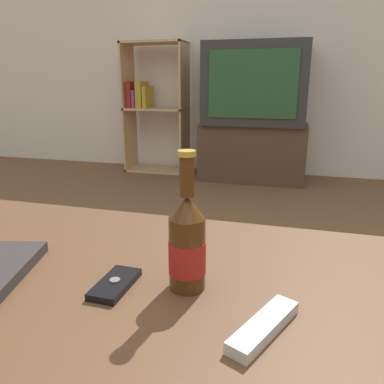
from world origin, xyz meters
TOP-DOWN VIEW (x-y plane):
  - back_wall at (0.00, 3.02)m, footprint 8.00×0.05m
  - coffee_table at (0.00, 0.00)m, footprint 1.38×0.86m
  - tv_stand at (-0.07, 2.72)m, footprint 0.90×0.45m
  - television at (-0.07, 2.72)m, footprint 0.84×0.54m
  - bookshelf at (-1.04, 2.81)m, footprint 0.58×0.30m
  - beer_bottle at (0.09, 0.06)m, footprint 0.07×0.07m
  - cell_phone at (-0.04, 0.02)m, footprint 0.06×0.12m
  - remote_control at (0.25, -0.04)m, footprint 0.10×0.17m

SIDE VIEW (x-z plane):
  - tv_stand at x=-0.07m, z-range 0.00..0.49m
  - coffee_table at x=0.00m, z-range 0.17..0.63m
  - cell_phone at x=-0.04m, z-range 0.45..0.47m
  - remote_control at x=0.25m, z-range 0.46..0.48m
  - beer_bottle at x=0.09m, z-range 0.41..0.68m
  - bookshelf at x=-1.04m, z-range 0.03..1.21m
  - television at x=-0.07m, z-range 0.49..1.15m
  - back_wall at x=0.00m, z-range 0.00..2.60m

